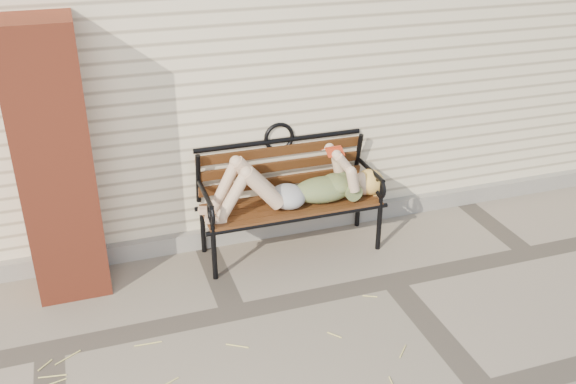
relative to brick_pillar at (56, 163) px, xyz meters
name	(u,v)px	position (x,y,z in m)	size (l,w,h in m)	color
ground	(392,281)	(2.30, -0.75, -1.00)	(80.00, 80.00, 0.00)	gray
house_wall	(273,11)	(2.30, 2.25, 0.50)	(8.00, 4.00, 3.00)	beige
foundation_strip	(343,215)	(2.30, 0.22, -0.93)	(8.00, 0.10, 0.15)	gray
brick_pillar	(56,163)	(0.00, 0.00, 0.00)	(0.50, 0.50, 2.00)	#933721
garden_bench	(287,183)	(1.71, 0.03, -0.43)	(1.57, 0.62, 1.01)	black
reading_woman	(294,186)	(1.72, -0.10, -0.40)	(1.48, 0.34, 0.47)	#0B444D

